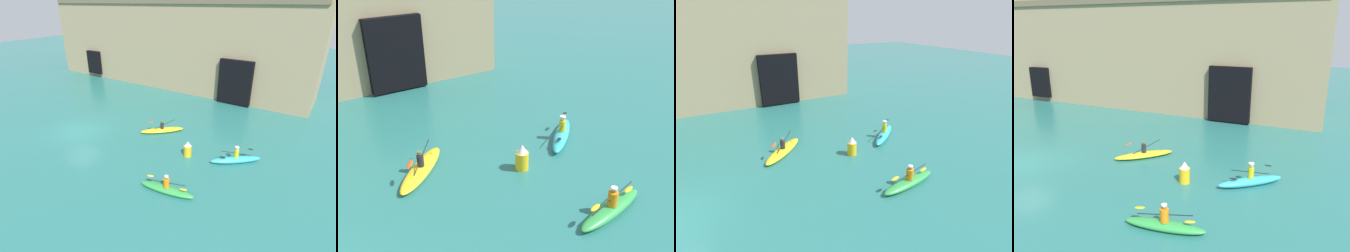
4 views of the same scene
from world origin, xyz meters
The scene contains 4 objects.
kayak_yellow centered at (5.91, 3.61, 0.19)m, with size 3.14×3.10×1.08m.
kayak_green centered at (10.43, -2.54, 0.23)m, with size 3.37×1.15×1.12m.
kayak_cyan centered at (12.64, 2.55, 0.26)m, with size 3.07×2.72×1.21m.
marker_buoy centered at (9.51, 1.51, 0.54)m, with size 0.55×0.55×1.15m.
Camera 3 is at (2.56, -10.53, 7.69)m, focal length 28.00 mm.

